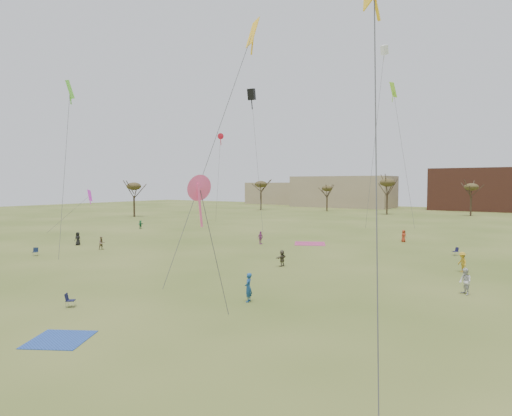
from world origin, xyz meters
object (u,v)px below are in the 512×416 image
Objects in this scene: flyer_near_right at (248,287)px; camp_chair_center at (70,303)px; camp_chair_left at (35,253)px; camp_chair_right at (455,253)px.

flyer_near_right reaches higher than camp_chair_center.
camp_chair_center is (-8.48, -7.22, -0.68)m from flyer_near_right.
camp_chair_left is 1.00× the size of camp_chair_center.
camp_chair_center is at bearing -70.97° from camp_chair_right.
camp_chair_right is at bearing -64.83° from camp_chair_center.
camp_chair_center is at bearing -71.25° from camp_chair_left.
camp_chair_right is at bearing -12.21° from camp_chair_left.
flyer_near_right is at bearing -89.42° from camp_chair_center.
flyer_near_right is 11.16m from camp_chair_center.
flyer_near_right is 2.17× the size of camp_chair_left.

